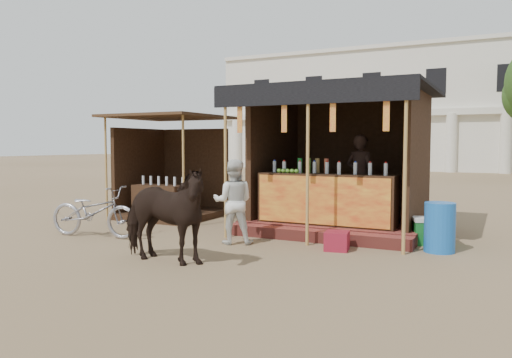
{
  "coord_description": "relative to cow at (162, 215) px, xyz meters",
  "views": [
    {
      "loc": [
        3.98,
        -6.36,
        1.72
      ],
      "look_at": [
        0.0,
        1.6,
        1.1
      ],
      "focal_mm": 35.0,
      "sensor_mm": 36.0,
      "label": 1
    }
  ],
  "objects": [
    {
      "name": "ground",
      "position": [
        0.42,
        0.58,
        -0.7
      ],
      "size": [
        120.0,
        120.0,
        0.0
      ],
      "primitive_type": "plane",
      "color": "#846B4C",
      "rests_on": "ground"
    },
    {
      "name": "main_stall",
      "position": [
        1.44,
        3.94,
        0.32
      ],
      "size": [
        3.6,
        3.61,
        2.78
      ],
      "color": "brown",
      "rests_on": "ground"
    },
    {
      "name": "secondary_stall",
      "position": [
        -2.75,
        3.82,
        0.15
      ],
      "size": [
        2.4,
        2.4,
        2.38
      ],
      "color": "#372214",
      "rests_on": "ground"
    },
    {
      "name": "cow",
      "position": [
        0.0,
        0.0,
        0.0
      ],
      "size": [
        1.69,
        0.82,
        1.4
      ],
      "primitive_type": "imported",
      "rotation": [
        0.0,
        0.0,
        1.53
      ],
      "color": "black",
      "rests_on": "ground"
    },
    {
      "name": "motorbike",
      "position": [
        -2.38,
        1.08,
        -0.22
      ],
      "size": [
        1.89,
        0.9,
        0.95
      ],
      "primitive_type": "imported",
      "rotation": [
        0.0,
        0.0,
        1.72
      ],
      "color": "#9D9CA4",
      "rests_on": "ground"
    },
    {
      "name": "bystander",
      "position": [
        0.22,
        1.71,
        0.03
      ],
      "size": [
        0.87,
        0.79,
        1.46
      ],
      "primitive_type": "imported",
      "rotation": [
        0.0,
        0.0,
        3.56
      ],
      "color": "silver",
      "rests_on": "ground"
    },
    {
      "name": "blue_barrel",
      "position": [
        3.5,
        2.58,
        -0.3
      ],
      "size": [
        0.59,
        0.59,
        0.8
      ],
      "primitive_type": "cylinder",
      "rotation": [
        0.0,
        0.0,
        0.26
      ],
      "color": "blue",
      "rests_on": "ground"
    },
    {
      "name": "red_crate",
      "position": [
        2.0,
        1.98,
        -0.55
      ],
      "size": [
        0.43,
        0.46,
        0.3
      ],
      "primitive_type": "cube",
      "rotation": [
        0.0,
        0.0,
        0.16
      ],
      "color": "maroon",
      "rests_on": "ground"
    },
    {
      "name": "cooler",
      "position": [
        3.31,
        3.18,
        -0.47
      ],
      "size": [
        0.75,
        0.63,
        0.46
      ],
      "color": "#19742B",
      "rests_on": "ground"
    },
    {
      "name": "background_building",
      "position": [
        -1.58,
        30.53,
        3.28
      ],
      "size": [
        26.0,
        7.45,
        8.18
      ],
      "color": "silver",
      "rests_on": "ground"
    }
  ]
}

